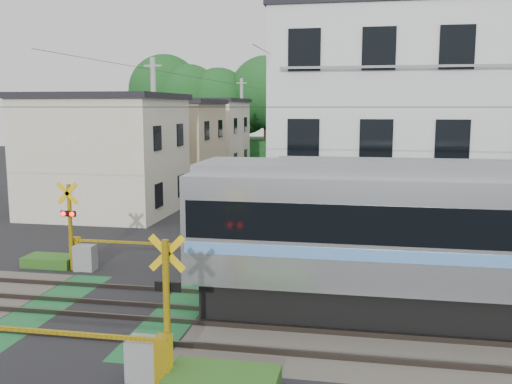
% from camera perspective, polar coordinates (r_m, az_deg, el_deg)
% --- Properties ---
extents(ground, '(120.00, 120.00, 0.00)m').
position_cam_1_polar(ground, '(16.62, -14.56, -11.48)').
color(ground, black).
extents(track_bed, '(120.00, 120.00, 0.14)m').
position_cam_1_polar(track_bed, '(16.61, -14.57, -11.36)').
color(track_bed, '#47423A').
rests_on(track_bed, ground).
extents(crossing_signal_near, '(4.74, 0.65, 3.09)m').
position_cam_1_polar(crossing_signal_near, '(12.28, -10.80, -15.15)').
color(crossing_signal_near, yellow).
rests_on(crossing_signal_near, ground).
extents(crossing_signal_far, '(4.74, 0.65, 3.09)m').
position_cam_1_polar(crossing_signal_far, '(20.66, -16.88, -5.56)').
color(crossing_signal_far, yellow).
rests_on(crossing_signal_far, ground).
extents(apartment_block, '(10.20, 8.36, 9.30)m').
position_cam_1_polar(apartment_block, '(23.67, 14.76, 5.94)').
color(apartment_block, silver).
rests_on(apartment_block, ground).
extents(houses_row, '(22.07, 31.35, 6.80)m').
position_cam_1_polar(houses_row, '(40.61, 1.26, 5.19)').
color(houses_row, beige).
rests_on(houses_row, ground).
extents(tree_hill, '(40.00, 12.96, 11.29)m').
position_cam_1_polar(tree_hill, '(62.80, 3.26, 8.51)').
color(tree_hill, '#1A4E1D').
rests_on(tree_hill, ground).
extents(catenary, '(60.00, 5.04, 7.00)m').
position_cam_1_polar(catenary, '(14.28, 7.28, 0.75)').
color(catenary, '#2D2D33').
rests_on(catenary, ground).
extents(utility_poles, '(7.90, 42.00, 8.00)m').
position_cam_1_polar(utility_poles, '(37.95, -1.40, 6.22)').
color(utility_poles, '#A5A5A0').
rests_on(utility_poles, ground).
extents(pedestrian, '(0.57, 0.37, 1.54)m').
position_cam_1_polar(pedestrian, '(49.34, 4.24, 2.88)').
color(pedestrian, '#36313D').
rests_on(pedestrian, ground).
extents(weed_patches, '(10.25, 8.80, 0.40)m').
position_cam_1_polar(weed_patches, '(15.84, -8.84, -11.61)').
color(weed_patches, '#2D5E1E').
rests_on(weed_patches, ground).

